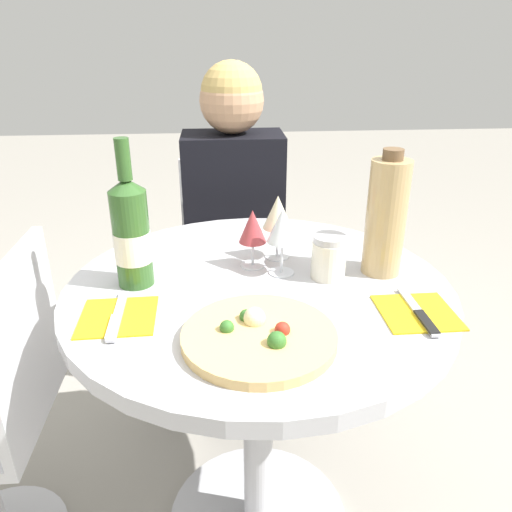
% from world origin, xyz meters
% --- Properties ---
extents(dining_table, '(0.87, 0.87, 0.77)m').
position_xyz_m(dining_table, '(0.00, 0.00, 0.59)').
color(dining_table, '#B2B2B7').
rests_on(dining_table, ground_plane).
extents(chair_behind_diner, '(0.40, 0.40, 0.86)m').
position_xyz_m(chair_behind_diner, '(-0.03, 0.74, 0.43)').
color(chair_behind_diner, silver).
rests_on(chair_behind_diner, ground_plane).
extents(seated_diner, '(0.34, 0.43, 1.22)m').
position_xyz_m(seated_diner, '(-0.03, 0.60, 0.57)').
color(seated_diner, black).
rests_on(seated_diner, ground_plane).
extents(pizza_large, '(0.29, 0.29, 0.05)m').
position_xyz_m(pizza_large, '(-0.02, -0.23, 0.79)').
color(pizza_large, '#DBB26B').
rests_on(pizza_large, dining_table).
extents(wine_bottle, '(0.08, 0.08, 0.33)m').
position_xyz_m(wine_bottle, '(-0.28, 0.03, 0.90)').
color(wine_bottle, '#2D5623').
rests_on(wine_bottle, dining_table).
extents(tall_carafe, '(0.09, 0.09, 0.29)m').
position_xyz_m(tall_carafe, '(0.30, 0.05, 0.91)').
color(tall_carafe, tan).
rests_on(tall_carafe, dining_table).
extents(sugar_shaker, '(0.08, 0.08, 0.10)m').
position_xyz_m(sugar_shaker, '(0.16, 0.03, 0.83)').
color(sugar_shaker, silver).
rests_on(sugar_shaker, dining_table).
extents(wine_glass_front_right, '(0.07, 0.07, 0.16)m').
position_xyz_m(wine_glass_front_right, '(0.06, 0.05, 0.89)').
color(wine_glass_front_right, silver).
rests_on(wine_glass_front_right, dining_table).
extents(wine_glass_back_right, '(0.07, 0.07, 0.16)m').
position_xyz_m(wine_glass_back_right, '(0.06, 0.15, 0.89)').
color(wine_glass_back_right, silver).
rests_on(wine_glass_back_right, dining_table).
extents(wine_glass_center, '(0.07, 0.07, 0.14)m').
position_xyz_m(wine_glass_center, '(-0.01, 0.10, 0.87)').
color(wine_glass_center, silver).
rests_on(wine_glass_center, dining_table).
extents(place_setting_left, '(0.15, 0.19, 0.01)m').
position_xyz_m(place_setting_left, '(-0.29, -0.12, 0.78)').
color(place_setting_left, gold).
rests_on(place_setting_left, dining_table).
extents(place_setting_right, '(0.15, 0.19, 0.01)m').
position_xyz_m(place_setting_right, '(0.31, -0.15, 0.78)').
color(place_setting_right, gold).
rests_on(place_setting_right, dining_table).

